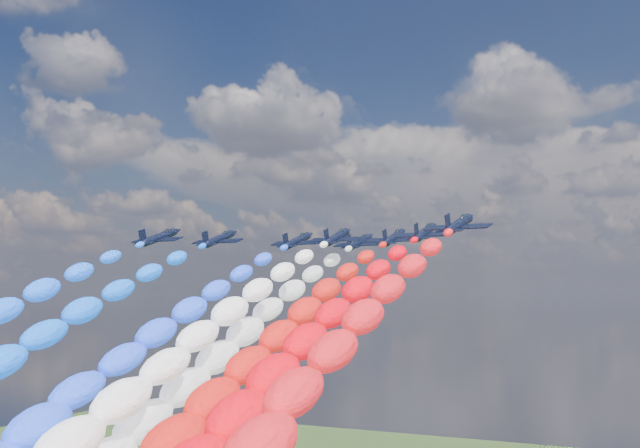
% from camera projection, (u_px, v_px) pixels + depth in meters
% --- Properties ---
extents(jet_0, '(9.45, 12.88, 6.26)m').
position_uv_depth(jet_0, '(159.00, 237.00, 139.97)').
color(jet_0, black).
extents(jet_1, '(9.66, 13.03, 6.26)m').
position_uv_depth(jet_1, '(219.00, 239.00, 143.81)').
color(jet_1, black).
extents(jet_2, '(9.45, 12.88, 6.26)m').
position_uv_depth(jet_2, '(297.00, 241.00, 148.59)').
color(jet_2, black).
extents(trail_2, '(6.32, 100.05, 47.88)m').
position_uv_depth(trail_2, '(102.00, 393.00, 100.35)').
color(trail_2, '#244BFE').
extents(jet_3, '(9.81, 13.14, 6.26)m').
position_uv_depth(jet_3, '(337.00, 237.00, 139.27)').
color(jet_3, black).
extents(trail_3, '(6.32, 100.05, 47.88)m').
position_uv_depth(trail_3, '(142.00, 403.00, 91.03)').
color(trail_3, white).
extents(jet_4, '(9.81, 13.14, 6.26)m').
position_uv_depth(jet_4, '(359.00, 242.00, 152.13)').
color(jet_4, black).
extents(trail_4, '(6.32, 100.05, 47.88)m').
position_uv_depth(trail_4, '(200.00, 389.00, 103.89)').
color(trail_4, silver).
extents(jet_5, '(9.67, 13.04, 6.26)m').
position_uv_depth(jet_5, '(394.00, 238.00, 140.07)').
color(jet_5, black).
extents(trail_5, '(6.32, 100.05, 47.88)m').
position_uv_depth(trail_5, '(231.00, 402.00, 91.83)').
color(trail_5, red).
extents(jet_6, '(9.74, 13.09, 6.26)m').
position_uv_depth(jet_6, '(425.00, 232.00, 128.00)').
color(jet_6, black).
extents(trail_6, '(6.32, 100.05, 47.88)m').
position_uv_depth(trail_6, '(257.00, 418.00, 79.76)').
color(trail_6, '#F70513').
extents(jet_7, '(10.03, 13.29, 6.26)m').
position_uv_depth(jet_7, '(459.00, 224.00, 113.34)').
color(jet_7, black).
extents(trail_7, '(6.32, 100.05, 47.88)m').
position_uv_depth(trail_7, '(278.00, 446.00, 65.10)').
color(trail_7, red).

